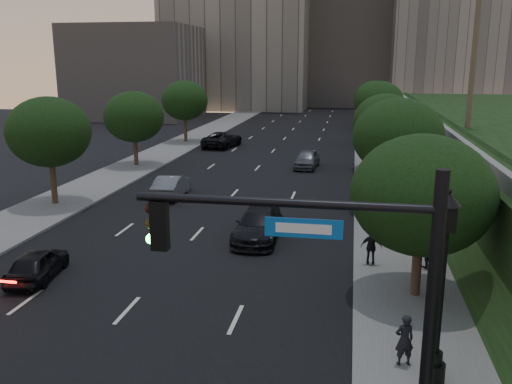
% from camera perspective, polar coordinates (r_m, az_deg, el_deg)
% --- Properties ---
extents(road_surface, '(16.00, 140.00, 0.02)m').
position_cam_1_polar(road_surface, '(43.40, -0.30, 2.03)').
color(road_surface, black).
rests_on(road_surface, ground).
extents(sidewalk_right, '(4.50, 140.00, 0.15)m').
position_cam_1_polar(sidewalk_right, '(42.77, 13.34, 1.57)').
color(sidewalk_right, slate).
rests_on(sidewalk_right, ground).
extents(sidewalk_left, '(4.50, 140.00, 0.15)m').
position_cam_1_polar(sidewalk_left, '(46.33, -12.88, 2.51)').
color(sidewalk_left, slate).
rests_on(sidewalk_left, ground).
extents(parapet_wall, '(0.35, 90.00, 0.70)m').
position_cam_1_polar(parapet_wall, '(40.46, 18.44, 6.71)').
color(parapet_wall, slate).
rests_on(parapet_wall, embankment).
extents(office_block_left, '(26.00, 20.00, 32.00)m').
position_cam_1_polar(office_block_left, '(106.30, -1.73, 17.55)').
color(office_block_left, gray).
rests_on(office_block_left, ground).
extents(office_block_mid, '(22.00, 18.00, 26.00)m').
position_cam_1_polar(office_block_mid, '(113.90, 9.65, 15.60)').
color(office_block_mid, gray).
rests_on(office_block_mid, ground).
extents(office_block_right, '(20.00, 22.00, 36.00)m').
position_cam_1_polar(office_block_right, '(109.42, 19.65, 17.74)').
color(office_block_right, gray).
rests_on(office_block_right, ground).
extents(office_block_filler, '(18.00, 16.00, 14.00)m').
position_cam_1_polar(office_block_filler, '(88.50, -12.52, 12.20)').
color(office_block_filler, gray).
rests_on(office_block_filler, ground).
extents(tree_right_a, '(5.20, 5.20, 6.24)m').
position_cam_1_polar(tree_right_a, '(20.53, 17.08, -0.29)').
color(tree_right_a, '#38281C').
rests_on(tree_right_a, ground).
extents(tree_right_b, '(5.20, 5.20, 6.74)m').
position_cam_1_polar(tree_right_b, '(32.19, 14.73, 5.64)').
color(tree_right_b, '#38281C').
rests_on(tree_right_b, ground).
extents(tree_right_c, '(5.20, 5.20, 6.24)m').
position_cam_1_polar(tree_right_c, '(45.13, 13.49, 7.26)').
color(tree_right_c, '#38281C').
rests_on(tree_right_c, ground).
extents(tree_right_d, '(5.20, 5.20, 6.74)m').
position_cam_1_polar(tree_right_d, '(59.01, 12.81, 9.20)').
color(tree_right_d, '#38281C').
rests_on(tree_right_d, ground).
extents(tree_right_e, '(5.20, 5.20, 6.24)m').
position_cam_1_polar(tree_right_e, '(74.00, 12.32, 9.68)').
color(tree_right_e, '#38281C').
rests_on(tree_right_e, ground).
extents(tree_left_b, '(5.00, 5.00, 6.71)m').
position_cam_1_polar(tree_left_b, '(35.09, -20.96, 5.91)').
color(tree_left_b, '#38281C').
rests_on(tree_left_b, ground).
extents(tree_left_c, '(5.00, 5.00, 6.34)m').
position_cam_1_polar(tree_left_c, '(46.67, -12.73, 7.73)').
color(tree_left_c, '#38281C').
rests_on(tree_left_c, ground).
extents(tree_left_d, '(5.00, 5.00, 6.71)m').
position_cam_1_polar(tree_left_d, '(59.75, -7.52, 9.52)').
color(tree_left_d, '#38281C').
rests_on(tree_left_d, ground).
extents(traffic_signal_mast, '(5.68, 0.56, 7.00)m').
position_cam_1_polar(traffic_signal_mast, '(10.54, 11.57, -15.46)').
color(traffic_signal_mast, black).
rests_on(traffic_signal_mast, ground).
extents(street_lamp, '(0.64, 0.64, 5.62)m').
position_cam_1_polar(street_lamp, '(15.42, 18.82, -10.50)').
color(street_lamp, black).
rests_on(street_lamp, ground).
extents(sedan_near_left, '(2.08, 3.97, 1.29)m').
position_cam_1_polar(sedan_near_left, '(24.12, -22.03, -7.04)').
color(sedan_near_left, black).
rests_on(sedan_near_left, ground).
extents(sedan_mid_left, '(1.74, 4.54, 1.48)m').
position_cam_1_polar(sedan_mid_left, '(36.06, -8.84, 0.64)').
color(sedan_mid_left, slate).
rests_on(sedan_mid_left, ground).
extents(sedan_far_left, '(3.56, 6.19, 1.62)m').
position_cam_1_polar(sedan_far_left, '(56.53, -3.57, 5.55)').
color(sedan_far_left, black).
rests_on(sedan_far_left, ground).
extents(sedan_near_right, '(2.15, 5.21, 1.51)m').
position_cam_1_polar(sedan_near_right, '(27.19, 0.26, -3.46)').
color(sedan_near_right, black).
rests_on(sedan_near_right, ground).
extents(sedan_far_right, '(2.11, 4.55, 1.51)m').
position_cam_1_polar(sedan_far_right, '(45.55, 5.38, 3.48)').
color(sedan_far_right, '#5A5B62').
rests_on(sedan_far_right, ground).
extents(pedestrian_a, '(0.66, 0.54, 1.56)m').
position_cam_1_polar(pedestrian_a, '(16.72, 15.35, -14.78)').
color(pedestrian_a, black).
rests_on(pedestrian_a, sidewalk_right).
extents(pedestrian_b, '(0.95, 0.79, 1.77)m').
position_cam_1_polar(pedestrian_b, '(24.23, 17.69, -5.60)').
color(pedestrian_b, black).
rests_on(pedestrian_b, sidewalk_right).
extents(pedestrian_c, '(0.94, 0.44, 1.57)m').
position_cam_1_polar(pedestrian_c, '(23.99, 12.06, -5.68)').
color(pedestrian_c, black).
rests_on(pedestrian_c, sidewalk_right).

